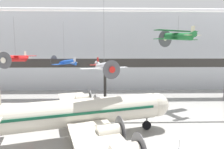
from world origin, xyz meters
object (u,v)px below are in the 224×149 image
(suspended_plane_green_biplane, at_px, (178,36))
(suspended_plane_silver_racer, at_px, (104,66))
(stanchion_barrier, at_px, (179,146))
(suspended_plane_blue_trainer, at_px, (64,62))
(airliner_silver_main, at_px, (78,113))
(suspended_plane_red_highwing, at_px, (16,58))

(suspended_plane_green_biplane, relative_size, suspended_plane_silver_racer, 0.98)
(suspended_plane_green_biplane, distance_m, suspended_plane_silver_racer, 19.48)
(suspended_plane_silver_racer, xyz_separation_m, stanchion_barrier, (8.96, -3.69, -9.24))
(suspended_plane_green_biplane, xyz_separation_m, suspended_plane_blue_trainer, (-23.47, 7.36, -5.49))
(suspended_plane_silver_racer, distance_m, stanchion_barrier, 13.39)
(airliner_silver_main, relative_size, suspended_plane_green_biplane, 3.21)
(suspended_plane_blue_trainer, bearing_deg, suspended_plane_silver_racer, 135.20)
(suspended_plane_silver_racer, distance_m, suspended_plane_red_highwing, 21.69)
(suspended_plane_blue_trainer, distance_m, suspended_plane_red_highwing, 10.49)
(suspended_plane_blue_trainer, bearing_deg, airliner_silver_main, 126.05)
(suspended_plane_blue_trainer, bearing_deg, suspended_plane_red_highwing, 60.86)
(suspended_plane_green_biplane, height_order, suspended_plane_red_highwing, suspended_plane_green_biplane)
(airliner_silver_main, xyz_separation_m, suspended_plane_blue_trainer, (-5.97, 20.82, 5.24))
(suspended_plane_silver_racer, bearing_deg, suspended_plane_red_highwing, -150.25)
(airliner_silver_main, height_order, stanchion_barrier, airliner_silver_main)
(suspended_plane_silver_racer, bearing_deg, suspended_plane_green_biplane, 108.79)
(stanchion_barrier, bearing_deg, airliner_silver_main, 167.17)
(airliner_silver_main, relative_size, suspended_plane_red_highwing, 3.19)
(suspended_plane_red_highwing, height_order, stanchion_barrier, suspended_plane_red_highwing)
(suspended_plane_red_highwing, bearing_deg, stanchion_barrier, 69.60)
(suspended_plane_blue_trainer, distance_m, suspended_plane_silver_racer, 22.05)
(suspended_plane_silver_racer, bearing_deg, airliner_silver_main, -98.46)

